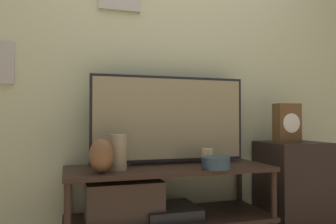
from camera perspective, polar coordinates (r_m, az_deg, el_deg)
wall_back at (r=2.54m, az=-1.90°, el=9.58°), size 6.40×0.08×2.70m
media_console at (r=2.24m, az=-2.73°, el=-14.82°), size 1.37×0.51×0.56m
television at (r=2.32m, az=0.36°, el=-1.21°), size 1.12×0.05×0.62m
vase_urn_stoneware at (r=1.98m, az=-11.51°, el=-7.49°), size 0.14×0.14×0.20m
vase_tall_ceramic at (r=2.09m, az=-8.69°, el=-6.94°), size 0.11×0.11×0.22m
vase_slim_bronze at (r=2.42m, az=-1.13°, el=-6.82°), size 0.10×0.10×0.17m
vase_wide_bowl at (r=2.14m, az=8.34°, el=-8.76°), size 0.18×0.18×0.08m
candle_jar at (r=2.32m, az=6.86°, el=-7.73°), size 0.08×0.08×0.11m
side_table at (r=2.78m, az=20.83°, el=-12.12°), size 0.46×0.42×0.70m
mantel_clock at (r=2.67m, az=20.02°, el=-1.81°), size 0.19×0.11×0.30m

